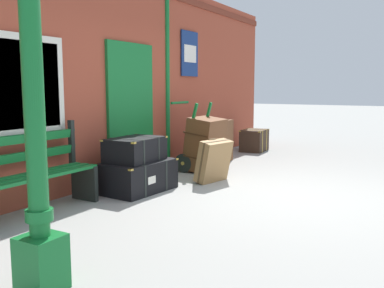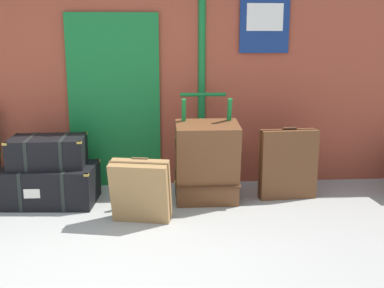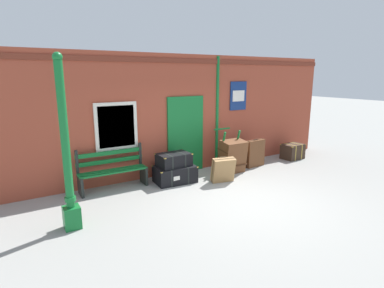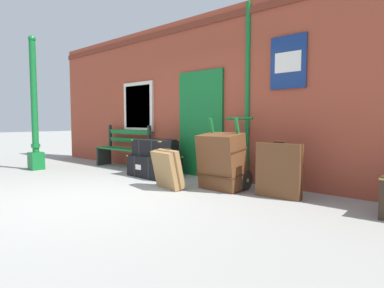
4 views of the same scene
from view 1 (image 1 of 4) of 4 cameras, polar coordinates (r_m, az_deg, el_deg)
name	(u,v)px [view 1 (image 1 of 4)]	position (r m, az deg, el deg)	size (l,w,h in m)	color
ground_plane	(280,197)	(5.79, 11.58, -6.84)	(60.00, 60.00, 0.00)	gray
brick_facade	(121,76)	(6.87, -9.36, 8.90)	(10.40, 0.35, 3.20)	#9E422D
lamp_post	(35,129)	(3.07, -20.09, 1.92)	(0.28, 0.28, 3.01)	#146B2D
platform_bench	(31,176)	(5.12, -20.52, -3.96)	(1.60, 0.43, 1.01)	#146B2D
steamer_trunk_base	(138,176)	(5.97, -7.16, -4.24)	(1.05, 0.72, 0.43)	black
steamer_trunk_middle	(135,149)	(5.92, -7.54, -0.71)	(0.83, 0.57, 0.33)	black
porters_trolley	(196,154)	(7.43, 0.52, -1.39)	(0.71, 0.68, 1.18)	black
large_brown_trunk	(205,144)	(7.32, 1.75, 0.01)	(0.70, 0.55, 0.93)	brown
suitcase_beige	(214,161)	(6.48, 2.89, -2.24)	(0.63, 0.44, 0.66)	olive
suitcase_umber	(223,141)	(8.21, 4.19, 0.35)	(0.66, 0.22, 0.84)	brown
corner_trunk	(254,140)	(9.74, 8.25, 0.49)	(0.72, 0.53, 0.49)	#332319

